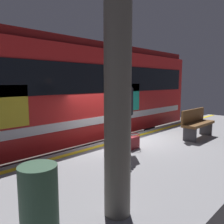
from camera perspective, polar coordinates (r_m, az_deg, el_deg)
The scene contains 11 objects.
ground_plane at distance 7.53m, azimuth 0.56°, elevation -14.93°, with size 24.15×24.15×0.00m, color #4C4742.
platform at distance 6.27m, azimuth 13.65°, elevation -14.38°, with size 14.86×3.79×1.13m, color gray.
safety_line at distance 6.98m, azimuth 2.37°, elevation -6.99°, with size 14.56×0.16×0.01m, color yellow.
track_rail_near at distance 8.42m, azimuth -6.19°, elevation -11.93°, with size 19.32×0.08×0.16m, color slate.
track_rail_far at distance 9.51m, azimuth -11.82°, elevation -9.74°, with size 19.32×0.08×0.16m, color slate.
train_carriage at distance 8.00m, azimuth -14.75°, elevation 4.95°, with size 12.92×2.77×4.03m.
passenger at distance 5.64m, azimuth 3.01°, elevation 0.97°, with size 0.57×0.55×1.87m.
handbag at distance 6.11m, azimuth 5.21°, elevation -7.41°, with size 0.37×0.33×0.39m.
station_column at distance 2.87m, azimuth 1.42°, elevation 8.62°, with size 0.35×0.35×3.62m, color #59544C.
bench at distance 7.66m, azimuth 20.32°, elevation -2.45°, with size 1.48×0.44×0.90m.
trash_bin at distance 2.65m, azimuth -17.62°, elevation -22.05°, with size 0.39×0.39×0.93m, color #2D4C38.
Camera 1 is at (5.05, 4.79, 2.88)m, focal length 36.76 mm.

